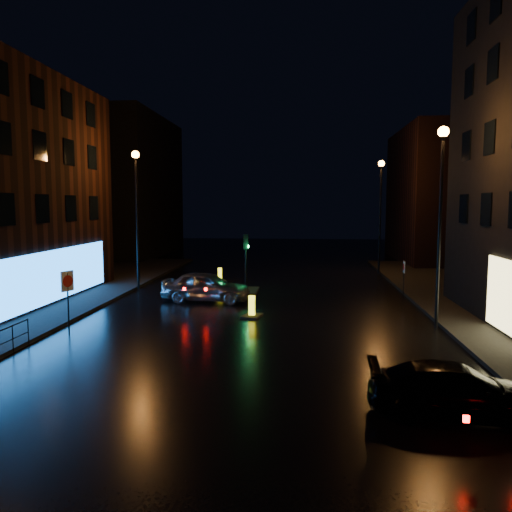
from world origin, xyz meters
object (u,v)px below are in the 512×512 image
object	(u,v)px
bollard_far	(220,279)
road_sign_left	(68,286)
traffic_signal	(246,283)
silver_hatchback	(206,286)
bollard_near	(252,312)
road_sign_right	(404,270)
dark_sedan	(457,390)

from	to	relation	value
bollard_far	road_sign_left	size ratio (longest dim) A/B	0.50
traffic_signal	silver_hatchback	bearing A→B (deg)	-120.03
traffic_signal	bollard_far	xyz separation A→B (m)	(-2.20, 3.76, -0.30)
bollard_near	road_sign_left	xyz separation A→B (m)	(-7.22, -3.35, 1.66)
bollard_far	road_sign_right	size ratio (longest dim) A/B	0.61
road_sign_left	dark_sedan	bearing A→B (deg)	-4.39
road_sign_left	road_sign_right	size ratio (longest dim) A/B	1.24
dark_sedan	road_sign_right	bearing A→B (deg)	-3.28
silver_hatchback	bollard_near	distance (m)	4.56
silver_hatchback	bollard_far	bearing A→B (deg)	8.31
bollard_far	dark_sedan	bearing A→B (deg)	-86.88
dark_sedan	bollard_far	size ratio (longest dim) A/B	3.49
dark_sedan	bollard_far	bearing A→B (deg)	27.73
traffic_signal	dark_sedan	distance (m)	18.39
bollard_near	traffic_signal	bearing A→B (deg)	112.39
bollard_far	road_sign_left	distance (m)	14.43
traffic_signal	dark_sedan	bearing A→B (deg)	-67.02
traffic_signal	road_sign_right	distance (m)	9.15
road_sign_left	road_sign_right	xyz separation A→B (m)	(15.25, 9.20, -0.36)
bollard_far	road_sign_right	distance (m)	12.22
dark_sedan	road_sign_left	xyz separation A→B (m)	(-13.37, 6.93, 1.25)
dark_sedan	bollard_near	distance (m)	11.99
silver_hatchback	road_sign_right	size ratio (longest dim) A/B	2.33
road_sign_left	road_sign_right	distance (m)	17.81
traffic_signal	road_sign_left	xyz separation A→B (m)	(-6.20, -10.00, 1.38)
traffic_signal	dark_sedan	size ratio (longest dim) A/B	0.79
silver_hatchback	road_sign_right	distance (m)	11.13
silver_hatchback	dark_sedan	size ratio (longest dim) A/B	1.09
bollard_near	bollard_far	world-z (taller)	bollard_near
traffic_signal	silver_hatchback	world-z (taller)	traffic_signal
bollard_far	road_sign_left	world-z (taller)	road_sign_left
road_sign_left	road_sign_right	bearing A→B (deg)	54.11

